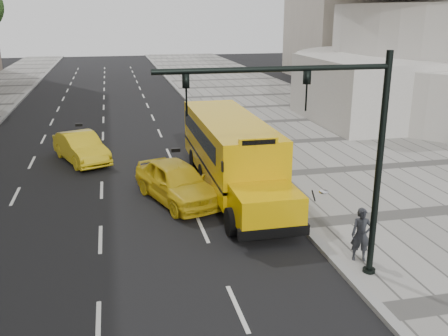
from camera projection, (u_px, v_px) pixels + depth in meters
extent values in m
plane|color=black|center=(125.00, 188.00, 21.65)|extent=(140.00, 140.00, 0.00)
cube|color=gray|center=(377.00, 168.00, 24.16)|extent=(12.00, 140.00, 0.15)
cube|color=gray|center=(258.00, 177.00, 22.90)|extent=(0.30, 140.00, 0.15)
cube|color=silver|center=(372.00, 91.00, 33.88)|extent=(8.00, 10.00, 4.40)
cube|color=#E0AB05|center=(229.00, 146.00, 21.62)|extent=(2.50, 9.00, 2.45)
cube|color=#E0AB05|center=(266.00, 206.00, 16.70)|extent=(2.20, 2.00, 1.10)
cube|color=black|center=(274.00, 232.00, 16.05)|extent=(2.38, 0.25, 0.35)
cube|color=black|center=(229.00, 157.00, 21.78)|extent=(2.52, 9.00, 0.12)
cube|color=black|center=(258.00, 164.00, 17.35)|extent=(2.05, 0.10, 0.90)
cube|color=black|center=(226.00, 132.00, 21.94)|extent=(2.52, 7.50, 0.70)
cube|color=#E0AB05|center=(258.00, 142.00, 17.10)|extent=(1.40, 0.12, 0.28)
ellipsoid|color=silver|center=(327.00, 194.00, 15.48)|extent=(0.32, 0.32, 0.14)
cylinder|color=black|center=(317.00, 199.00, 15.69)|extent=(0.36, 0.47, 0.58)
cylinder|color=black|center=(231.00, 222.00, 16.92)|extent=(0.30, 1.00, 1.00)
cylinder|color=black|center=(294.00, 216.00, 17.40)|extent=(0.30, 1.00, 1.00)
cylinder|color=black|center=(203.00, 175.00, 21.76)|extent=(0.30, 1.00, 1.00)
cylinder|color=black|center=(253.00, 172.00, 22.24)|extent=(0.30, 1.00, 1.00)
cylinder|color=black|center=(194.00, 160.00, 24.09)|extent=(0.30, 1.00, 1.00)
cylinder|color=black|center=(239.00, 157.00, 24.57)|extent=(0.30, 1.00, 1.00)
imported|color=yellow|center=(177.00, 182.00, 19.95)|extent=(3.42, 5.23, 1.66)
imported|color=yellow|center=(81.00, 148.00, 25.26)|extent=(3.14, 4.79, 1.49)
imported|color=#282A2F|center=(361.00, 235.00, 14.85)|extent=(0.70, 0.56, 1.65)
cylinder|color=black|center=(379.00, 171.00, 13.48)|extent=(0.18, 0.18, 6.40)
cylinder|color=black|center=(369.00, 272.00, 14.39)|extent=(0.36, 0.36, 0.25)
cylinder|color=black|center=(276.00, 69.00, 12.01)|extent=(6.00, 0.14, 0.14)
imported|color=black|center=(306.00, 91.00, 12.34)|extent=(0.16, 0.20, 1.00)
imported|color=black|center=(186.00, 95.00, 11.71)|extent=(0.16, 0.20, 1.00)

